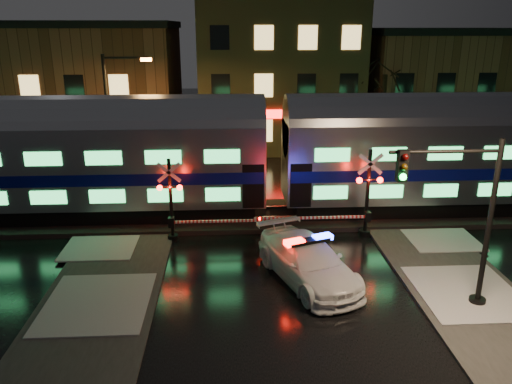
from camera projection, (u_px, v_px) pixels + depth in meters
ground at (278, 262)px, 20.32m from camera, size 120.00×120.00×0.00m
ballast at (268, 215)px, 25.01m from camera, size 90.00×4.20×0.24m
sidewalk_left at (72, 360)px, 14.27m from camera, size 4.00×20.00×0.12m
sidewalk_right at (512, 345)px, 14.96m from camera, size 4.00×20.00×0.12m
building_left at (86, 88)px, 39.05m from camera, size 14.00×10.00×9.00m
building_mid at (276, 71)px, 39.91m from camera, size 12.00×11.00×11.50m
building_right at (436, 89)px, 40.60m from camera, size 12.00×10.00×8.50m
train at (274, 152)px, 23.99m from camera, size 51.00×3.12×5.92m
police_car at (308, 261)px, 18.64m from camera, size 3.97×5.88×1.75m
crossing_signal_right at (360, 203)px, 22.17m from camera, size 5.74×0.65×4.06m
crossing_signal_left at (179, 209)px, 21.79m from camera, size 5.35×0.64×3.78m
traffic_light at (463, 222)px, 16.09m from camera, size 3.79×0.69×5.87m
streetlight at (113, 117)px, 27.00m from camera, size 2.60×0.27×7.76m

